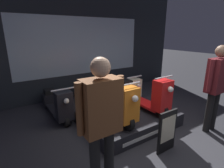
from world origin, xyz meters
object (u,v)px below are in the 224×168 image
Objects in this scene: person_right_browsing at (216,82)px; scooter_backrow_1 at (93,96)px; price_sign_board at (167,131)px; scooter_display_right at (143,94)px; street_bollard at (214,85)px; person_left_browsing at (101,116)px; scooter_display_left at (111,103)px; scooter_backrow_0 at (57,104)px; scooter_backrow_2 at (122,90)px.

scooter_backrow_1 is at bearing 122.65° from person_right_browsing.
scooter_backrow_1 reaches higher than price_sign_board.
scooter_display_right reaches higher than street_bollard.
person_right_browsing is (2.55, 0.00, 0.01)m from person_left_browsing.
scooter_display_right reaches higher than scooter_backrow_1.
person_right_browsing is (1.69, -1.13, 0.43)m from scooter_display_left.
street_bollard is at bearing -20.99° from scooter_backrow_0.
person_right_browsing is (0.82, -1.13, 0.43)m from scooter_display_right.
scooter_backrow_0 is at bearing 116.69° from price_sign_board.
scooter_display_left is 1.68m from scooter_backrow_2.
price_sign_board is at bearing -84.97° from scooter_backrow_1.
person_left_browsing is at bearing -130.86° from scooter_backrow_2.
scooter_backrow_2 is at bearing 0.00° from scooter_backrow_1.
scooter_backrow_0 is 1.90m from scooter_backrow_2.
person_right_browsing is at bearing -43.63° from scooter_backrow_0.
person_right_browsing reaches higher than street_bollard.
street_bollard is (2.42, -0.35, -0.08)m from scooter_display_right.
scooter_backrow_0 is 0.92× the size of person_right_browsing.
scooter_display_right reaches higher than price_sign_board.
person_left_browsing reaches higher than scooter_display_left.
scooter_backrow_1 is at bearing 95.03° from price_sign_board.
scooter_display_left is 1.00× the size of scooter_backrow_1.
scooter_backrow_2 is at bearing 76.64° from scooter_display_right.
scooter_display_left is at bearing -99.60° from scooter_backrow_1.
person_left_browsing is at bearing -127.24° from scooter_display_left.
scooter_backrow_2 is at bearing 0.00° from scooter_backrow_0.
person_left_browsing reaches higher than scooter_display_right.
scooter_backrow_0 is at bearing 136.37° from person_right_browsing.
person_left_browsing is 2.55m from person_right_browsing.
scooter_backrow_1 is 3.46m from street_bollard.
person_right_browsing is 2.34× the size of price_sign_board.
scooter_display_left is at bearing 146.25° from person_right_browsing.
scooter_display_left reaches higher than scooter_backrow_2.
street_bollard reaches higher than scooter_backrow_1.
person_right_browsing reaches higher than scooter_display_left.
scooter_display_left is at bearing 180.00° from scooter_display_right.
price_sign_board is at bearing -108.09° from scooter_backrow_2.
scooter_backrow_1 is 1.53× the size of street_bollard.
scooter_backrow_2 is at bearing 71.91° from price_sign_board.
street_bollard is (3.29, -0.35, -0.08)m from scooter_display_left.
scooter_display_right is 1.53× the size of street_bollard.
price_sign_board is (-1.29, 0.03, -0.65)m from person_right_browsing.
person_left_browsing is at bearing 180.00° from person_right_browsing.
scooter_backrow_2 is 2.41m from price_sign_board.
person_left_browsing reaches higher than scooter_backrow_1.
scooter_backrow_1 is 2.65m from person_left_browsing.
person_right_browsing reaches higher than person_left_browsing.
scooter_display_left is at bearing 52.76° from person_left_browsing.
scooter_backrow_0 reaches higher than price_sign_board.
scooter_backrow_1 is 2.85m from person_right_browsing.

